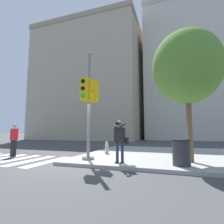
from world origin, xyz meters
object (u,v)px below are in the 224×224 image
object	(u,v)px
street_tree	(187,67)
traffic_signal_pole	(89,102)
pedestrian_distant	(14,139)
fire_hydrant	(107,148)
trash_bin	(181,153)
person_photographer	(120,138)

from	to	relation	value
street_tree	traffic_signal_pole	bearing A→B (deg)	-169.10
traffic_signal_pole	pedestrian_distant	size ratio (longest dim) A/B	2.77
street_tree	fire_hydrant	xyz separation A→B (m)	(-3.99, 1.27, -3.50)
pedestrian_distant	fire_hydrant	world-z (taller)	pedestrian_distant
traffic_signal_pole	fire_hydrant	bearing A→B (deg)	88.56
traffic_signal_pole	trash_bin	distance (m)	4.18
traffic_signal_pole	person_photographer	bearing A→B (deg)	-11.99
traffic_signal_pole	person_photographer	xyz separation A→B (m)	(1.49, -0.32, -1.52)
pedestrian_distant	street_tree	bearing A→B (deg)	3.05
pedestrian_distant	trash_bin	size ratio (longest dim) A/B	1.91
traffic_signal_pole	street_tree	size ratio (longest dim) A/B	0.88
pedestrian_distant	trash_bin	bearing A→B (deg)	-3.17
traffic_signal_pole	trash_bin	xyz separation A→B (m)	(3.66, -0.13, -2.03)
person_photographer	pedestrian_distant	size ratio (longest dim) A/B	0.93
traffic_signal_pole	trash_bin	world-z (taller)	traffic_signal_pole
person_photographer	trash_bin	xyz separation A→B (m)	(2.17, 0.18, -0.50)
person_photographer	fire_hydrant	world-z (taller)	person_photographer
fire_hydrant	pedestrian_distant	bearing A→B (deg)	-159.33
traffic_signal_pole	fire_hydrant	size ratio (longest dim) A/B	7.36
person_photographer	street_tree	size ratio (longest dim) A/B	0.30
pedestrian_distant	fire_hydrant	bearing A→B (deg)	20.67
person_photographer	trash_bin	bearing A→B (deg)	4.83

